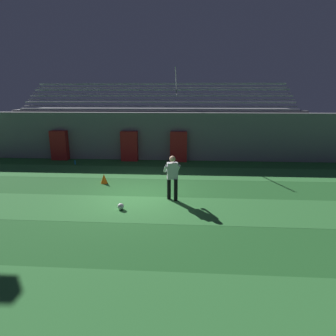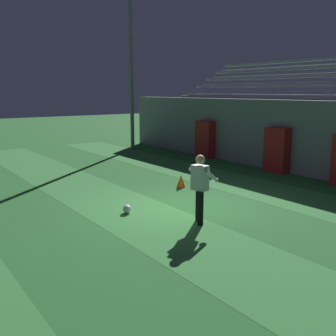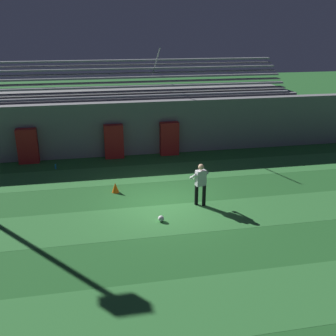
# 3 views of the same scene
# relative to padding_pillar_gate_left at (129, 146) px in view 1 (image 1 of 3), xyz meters

# --- Properties ---
(ground_plane) EXTENTS (80.00, 80.00, 0.00)m
(ground_plane) POSITION_rel_padding_pillar_gate_left_xyz_m (1.45, -5.95, -0.87)
(ground_plane) COLOR #286B2D
(turf_stripe_near) EXTENTS (28.00, 2.34, 0.01)m
(turf_stripe_near) POSITION_rel_padding_pillar_gate_left_xyz_m (1.45, -11.95, -0.87)
(turf_stripe_near) COLOR #38843D
(turf_stripe_near) RESTS_ON ground
(turf_stripe_mid) EXTENTS (28.00, 2.34, 0.01)m
(turf_stripe_mid) POSITION_rel_padding_pillar_gate_left_xyz_m (1.45, -7.26, -0.87)
(turf_stripe_mid) COLOR #38843D
(turf_stripe_mid) RESTS_ON ground
(turf_stripe_far) EXTENTS (28.00, 2.34, 0.01)m
(turf_stripe_far) POSITION_rel_padding_pillar_gate_left_xyz_m (1.45, -2.58, -0.87)
(turf_stripe_far) COLOR #38843D
(turf_stripe_far) RESTS_ON ground
(back_wall) EXTENTS (24.00, 0.60, 2.80)m
(back_wall) POSITION_rel_padding_pillar_gate_left_xyz_m (1.45, 0.55, 0.53)
(back_wall) COLOR gray
(back_wall) RESTS_ON ground
(padding_pillar_gate_left) EXTENTS (0.98, 0.44, 1.75)m
(padding_pillar_gate_left) POSITION_rel_padding_pillar_gate_left_xyz_m (0.00, 0.00, 0.00)
(padding_pillar_gate_left) COLOR #B21E1E
(padding_pillar_gate_left) RESTS_ON ground
(padding_pillar_gate_right) EXTENTS (0.98, 0.44, 1.75)m
(padding_pillar_gate_right) POSITION_rel_padding_pillar_gate_left_xyz_m (2.90, 0.00, 0.00)
(padding_pillar_gate_right) COLOR #B21E1E
(padding_pillar_gate_right) RESTS_ON ground
(padding_pillar_far_left) EXTENTS (0.98, 0.44, 1.75)m
(padding_pillar_far_left) POSITION_rel_padding_pillar_gate_left_xyz_m (-4.24, 0.00, 0.00)
(padding_pillar_far_left) COLOR #B21E1E
(padding_pillar_far_left) RESTS_ON ground
(bleacher_stand) EXTENTS (18.00, 4.05, 5.43)m
(bleacher_stand) POSITION_rel_padding_pillar_gate_left_xyz_m (1.45, 2.89, 0.63)
(bleacher_stand) COLOR gray
(bleacher_stand) RESTS_ON ground
(goalkeeper) EXTENTS (0.66, 0.60, 1.67)m
(goalkeeper) POSITION_rel_padding_pillar_gate_left_xyz_m (2.86, -6.35, 0.08)
(goalkeeper) COLOR black
(goalkeeper) RESTS_ON ground
(soccer_ball) EXTENTS (0.22, 0.22, 0.22)m
(soccer_ball) POSITION_rel_padding_pillar_gate_left_xyz_m (1.16, -7.40, -0.76)
(soccer_ball) COLOR white
(soccer_ball) RESTS_ON ground
(traffic_cone) EXTENTS (0.30, 0.30, 0.42)m
(traffic_cone) POSITION_rel_padding_pillar_gate_left_xyz_m (-0.25, -4.52, -0.66)
(traffic_cone) COLOR orange
(traffic_cone) RESTS_ON ground
(water_bottle) EXTENTS (0.07, 0.07, 0.24)m
(water_bottle) POSITION_rel_padding_pillar_gate_left_xyz_m (-2.89, -1.17, -0.75)
(water_bottle) COLOR #1E8CD8
(water_bottle) RESTS_ON ground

